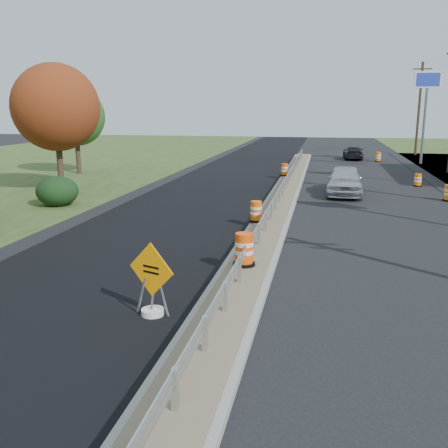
% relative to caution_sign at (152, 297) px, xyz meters
% --- Properties ---
extents(ground, '(140.00, 140.00, 0.00)m').
position_rel_caution_sign_xyz_m(ground, '(1.75, 6.10, -0.46)').
color(ground, black).
rests_on(ground, ground).
extents(milled_overlay, '(7.20, 120.00, 0.01)m').
position_rel_caution_sign_xyz_m(milled_overlay, '(-2.65, 16.10, -0.45)').
color(milled_overlay, black).
rests_on(milled_overlay, ground).
extents(median, '(1.60, 55.00, 0.23)m').
position_rel_caution_sign_xyz_m(median, '(1.75, 14.10, -0.35)').
color(median, gray).
rests_on(median, ground).
extents(guardrail, '(0.10, 46.15, 0.72)m').
position_rel_caution_sign_xyz_m(guardrail, '(1.75, 15.10, 0.27)').
color(guardrail, silver).
rests_on(guardrail, median).
extents(pylon_sign_north, '(2.20, 0.30, 7.90)m').
position_rel_caution_sign_xyz_m(pylon_sign_north, '(12.25, 36.10, 6.02)').
color(pylon_sign_north, slate).
rests_on(pylon_sign_north, ground).
extents(utility_pole_north, '(1.90, 0.26, 9.40)m').
position_rel_caution_sign_xyz_m(utility_pole_north, '(13.25, 45.10, 4.48)').
color(utility_pole_north, '#473523').
rests_on(utility_pole_north, ground).
extents(hedge_north, '(2.09, 2.09, 1.52)m').
position_rel_caution_sign_xyz_m(hedge_north, '(-9.25, 12.10, 0.30)').
color(hedge_north, black).
rests_on(hedge_north, ground).
extents(tree_near_red, '(4.95, 4.95, 7.35)m').
position_rel_caution_sign_xyz_m(tree_near_red, '(-11.25, 16.10, 4.40)').
color(tree_near_red, '#473523').
rests_on(tree_near_red, ground).
extents(tree_near_back, '(4.29, 4.29, 6.37)m').
position_rel_caution_sign_xyz_m(tree_near_back, '(-14.25, 24.10, 3.75)').
color(tree_near_back, '#473523').
rests_on(tree_near_back, ground).
extents(caution_sign, '(1.23, 0.55, 1.80)m').
position_rel_caution_sign_xyz_m(caution_sign, '(0.00, 0.00, 0.00)').
color(caution_sign, white).
rests_on(caution_sign, ground).
extents(barrel_median_near, '(0.67, 0.67, 0.99)m').
position_rel_caution_sign_xyz_m(barrel_median_near, '(1.64, 3.57, 0.24)').
color(barrel_median_near, black).
rests_on(barrel_median_near, median).
extents(barrel_median_mid, '(0.59, 0.59, 0.86)m').
position_rel_caution_sign_xyz_m(barrel_median_mid, '(1.20, 9.52, 0.18)').
color(barrel_median_mid, black).
rests_on(barrel_median_mid, median).
extents(barrel_median_far, '(0.57, 0.57, 0.84)m').
position_rel_caution_sign_xyz_m(barrel_median_far, '(1.20, 24.23, 0.17)').
color(barrel_median_far, black).
rests_on(barrel_median_far, median).
extents(barrel_shoulder_mid, '(0.54, 0.54, 0.79)m').
position_rel_caution_sign_xyz_m(barrel_shoulder_mid, '(9.75, 22.55, -0.08)').
color(barrel_shoulder_mid, black).
rests_on(barrel_shoulder_mid, ground).
extents(barrel_shoulder_far, '(0.60, 0.60, 0.88)m').
position_rel_caution_sign_xyz_m(barrel_shoulder_far, '(8.75, 37.41, -0.04)').
color(barrel_shoulder_far, black).
rests_on(barrel_shoulder_far, ground).
extents(car_silver, '(2.17, 4.92, 1.65)m').
position_rel_caution_sign_xyz_m(car_silver, '(5.08, 18.40, 0.37)').
color(car_silver, silver).
rests_on(car_silver, ground).
extents(car_dark_far, '(1.81, 4.37, 1.26)m').
position_rel_caution_sign_xyz_m(car_dark_far, '(6.58, 39.33, 0.17)').
color(car_dark_far, black).
rests_on(car_dark_far, ground).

